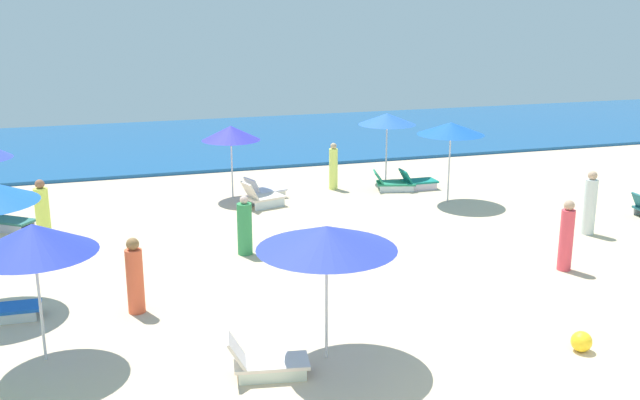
# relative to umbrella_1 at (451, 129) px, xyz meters

# --- Properties ---
(ocean) EXTENTS (60.00, 11.94, 0.12)m
(ocean) POSITION_rel_umbrella_1_xyz_m (-2.89, 12.05, -2.22)
(ocean) COLOR #165190
(ocean) RESTS_ON ground_plane
(umbrella_1) EXTENTS (2.03, 2.03, 2.47)m
(umbrella_1) POSITION_rel_umbrella_1_xyz_m (0.00, 0.00, 0.00)
(umbrella_1) COLOR silver
(umbrella_1) RESTS_ON ground_plane
(umbrella_3) EXTENTS (1.94, 1.94, 2.34)m
(umbrella_3) POSITION_rel_umbrella_1_xyz_m (-0.80, 3.07, -0.13)
(umbrella_3) COLOR silver
(umbrella_3) RESTS_ON ground_plane
(lounge_chair_3_0) EXTENTS (1.20, 0.68, 0.67)m
(lounge_chair_3_0) POSITION_rel_umbrella_1_xyz_m (-0.25, 1.75, -2.02)
(lounge_chair_3_0) COLOR silver
(lounge_chair_3_0) RESTS_ON ground_plane
(lounge_chair_3_1) EXTENTS (1.47, 1.00, 0.65)m
(lounge_chair_3_1) POSITION_rel_umbrella_1_xyz_m (-1.08, 1.82, -2.03)
(lounge_chair_3_1) COLOR silver
(lounge_chair_3_1) RESTS_ON ground_plane
(umbrella_4) EXTENTS (2.08, 2.08, 2.44)m
(umbrella_4) POSITION_rel_umbrella_1_xyz_m (-11.34, -7.33, -0.09)
(umbrella_4) COLOR silver
(umbrella_4) RESTS_ON ground_plane
(umbrella_7) EXTENTS (1.81, 1.81, 2.29)m
(umbrella_7) POSITION_rel_umbrella_1_xyz_m (-6.25, 2.41, -0.22)
(umbrella_7) COLOR silver
(umbrella_7) RESTS_ON ground_plane
(lounge_chair_7_0) EXTENTS (1.37, 1.04, 0.73)m
(lounge_chair_7_0) POSITION_rel_umbrella_1_xyz_m (-5.35, 2.00, -2.01)
(lounge_chair_7_0) COLOR silver
(lounge_chair_7_0) RESTS_ON ground_plane
(lounge_chair_7_1) EXTENTS (1.36, 0.95, 0.83)m
(lounge_chair_7_1) POSITION_rel_umbrella_1_xyz_m (-5.62, 1.07, -1.97)
(lounge_chair_7_1) COLOR silver
(lounge_chair_7_1) RESTS_ON ground_plane
(lounge_chair_8_1) EXTENTS (1.51, 1.35, 0.78)m
(lounge_chair_8_1) POSITION_rel_umbrella_1_xyz_m (-12.71, 0.89, -2.00)
(lounge_chair_8_1) COLOR silver
(lounge_chair_8_1) RESTS_ON ground_plane
(umbrella_9) EXTENTS (2.37, 2.37, 2.38)m
(umbrella_9) POSITION_rel_umbrella_1_xyz_m (-6.70, -8.68, -0.10)
(umbrella_9) COLOR silver
(umbrella_9) RESTS_ON ground_plane
(lounge_chair_9_0) EXTENTS (1.42, 0.80, 0.73)m
(lounge_chair_9_0) POSITION_rel_umbrella_1_xyz_m (-7.86, -9.00, -2.02)
(lounge_chair_9_0) COLOR silver
(lounge_chair_9_0) RESTS_ON ground_plane
(beachgoer_2) EXTENTS (0.44, 0.44, 1.66)m
(beachgoer_2) POSITION_rel_umbrella_1_xyz_m (-0.17, -6.19, -1.49)
(beachgoer_2) COLOR #F74958
(beachgoer_2) RESTS_ON ground_plane
(beachgoer_3) EXTENTS (0.47, 0.47, 1.71)m
(beachgoer_3) POSITION_rel_umbrella_1_xyz_m (2.06, -4.05, -1.47)
(beachgoer_3) COLOR silver
(beachgoer_3) RESTS_ON ground_plane
(beachgoer_4) EXTENTS (0.46, 0.46, 1.47)m
(beachgoer_4) POSITION_rel_umbrella_1_xyz_m (-6.95, -2.94, -1.61)
(beachgoer_4) COLOR #359352
(beachgoer_4) RESTS_ON ground_plane
(beachgoer_5) EXTENTS (0.47, 0.47, 1.73)m
(beachgoer_5) POSITION_rel_umbrella_1_xyz_m (-11.64, -0.88, -1.47)
(beachgoer_5) COLOR #E2F45B
(beachgoer_5) RESTS_ON ground_plane
(beachgoer_6) EXTENTS (0.37, 0.37, 1.54)m
(beachgoer_6) POSITION_rel_umbrella_1_xyz_m (-2.88, 2.54, -1.55)
(beachgoer_6) COLOR #E6F86B
(beachgoer_6) RESTS_ON ground_plane
(beachgoer_7) EXTENTS (0.44, 0.44, 1.55)m
(beachgoer_7) POSITION_rel_umbrella_1_xyz_m (-9.70, -5.73, -1.55)
(beachgoer_7) COLOR #F45F3B
(beachgoer_7) RESTS_ON ground_plane
(beach_ball_0) EXTENTS (0.37, 0.37, 0.37)m
(beach_ball_0) POSITION_rel_umbrella_1_xyz_m (-2.34, -9.79, -2.09)
(beach_ball_0) COLOR yellow
(beach_ball_0) RESTS_ON ground_plane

